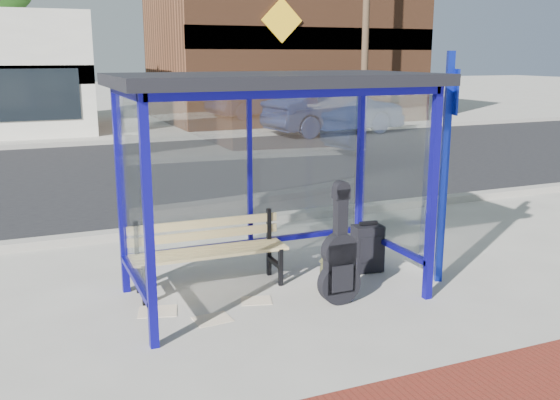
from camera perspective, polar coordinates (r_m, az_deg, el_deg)
name	(u,v)px	position (r m, az deg, el deg)	size (l,w,h in m)	color
ground	(274,295)	(7.02, -0.51, -8.65)	(120.00, 120.00, 0.00)	#B2ADA0
curb_near	(202,226)	(9.61, -7.17, -2.34)	(60.00, 0.25, 0.12)	gray
street_asphalt	(139,173)	(14.48, -12.76, 2.43)	(60.00, 10.00, 0.00)	black
curb_far	(107,142)	(19.45, -15.54, 5.12)	(60.00, 0.25, 0.12)	gray
far_sidewalk	(99,137)	(21.33, -16.24, 5.59)	(60.00, 4.00, 0.01)	#B2ADA0
bus_shelter	(271,107)	(6.61, -0.79, 8.49)	(3.30, 1.80, 2.42)	#100C8E
storefront_brown	(281,40)	(26.68, 0.13, 14.38)	(10.00, 7.08, 6.40)	#59331E
utility_pole_east	(366,10)	(22.62, 7.89, 16.80)	(1.60, 0.24, 8.00)	#4C3826
bench	(208,248)	(7.13, -6.56, -4.38)	(1.77, 0.47, 0.83)	black
guitar_bag	(340,262)	(6.66, 5.47, -5.70)	(0.46, 0.14, 1.26)	black
suitcase	(368,248)	(7.73, 8.01, -4.40)	(0.39, 0.27, 0.64)	black
backpack	(333,274)	(7.13, 4.88, -6.77)	(0.39, 0.37, 0.38)	#2B2B18
sign_post	(446,156)	(7.30, 14.93, 3.90)	(0.17, 0.32, 2.65)	navy
newspaper_a	(158,311)	(6.70, -11.12, -9.97)	(0.39, 0.31, 0.01)	white
newspaper_b	(212,319)	(6.44, -6.19, -10.79)	(0.36, 0.29, 0.01)	white
newspaper_c	(256,301)	(6.86, -2.19, -9.18)	(0.33, 0.26, 0.01)	white
parked_car	(334,110)	(21.27, 4.97, 8.17)	(1.68, 4.81, 1.58)	#1B254C
fire_hydrant	(377,114)	(23.80, 8.89, 7.73)	(0.36, 0.24, 0.81)	red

